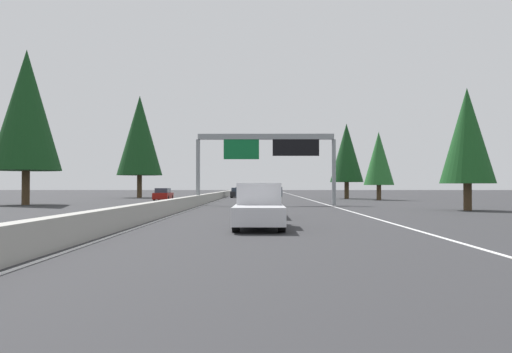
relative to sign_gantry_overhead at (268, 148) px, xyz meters
name	(u,v)px	position (x,y,z in m)	size (l,w,h in m)	color
ground_plane	(214,201)	(12.63, 6.04, -5.14)	(320.00, 320.00, 0.00)	#2D2D30
median_barrier	(223,194)	(32.63, 6.34, -4.69)	(180.00, 0.56, 0.90)	#9E9B93
shoulder_stripe_right	(307,199)	(22.63, -5.48, -5.13)	(160.00, 0.16, 0.01)	silver
shoulder_stripe_median	(222,199)	(22.63, 5.79, -5.13)	(160.00, 0.16, 0.01)	silver
sign_gantry_overhead	(268,148)	(0.00, 0.00, 0.00)	(0.50, 12.68, 6.46)	gray
pickup_far_left	(259,206)	(-26.00, 0.69, -4.22)	(5.60, 2.00, 1.86)	silver
minivan_mid_center	(258,200)	(-18.21, 0.80, -4.19)	(5.00, 1.95, 1.69)	silver
sedan_distant_b	(237,193)	(30.47, 4.16, -4.46)	(4.40, 1.80, 1.47)	black
sedan_near_right	(246,191)	(71.95, 4.04, -4.46)	(4.40, 1.80, 1.47)	#1E4793
oncoming_near	(163,195)	(15.99, 12.44, -4.46)	(4.40, 1.80, 1.47)	maroon
conifer_right_near	(467,136)	(-10.31, -14.05, 0.17)	(3.85, 3.85, 8.74)	#4C3823
conifer_right_mid	(379,159)	(17.35, -13.85, -0.05)	(3.69, 3.69, 8.39)	#4C3823
conifer_right_far	(347,153)	(24.38, -11.03, 1.09)	(4.51, 4.51, 10.26)	#4C3823
conifer_left_near	(26,110)	(0.54, 22.25, 3.59)	(6.31, 6.31, 14.35)	#4C3823
conifer_left_mid	(140,135)	(30.29, 18.56, 4.05)	(6.64, 6.64, 15.10)	#4C3823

